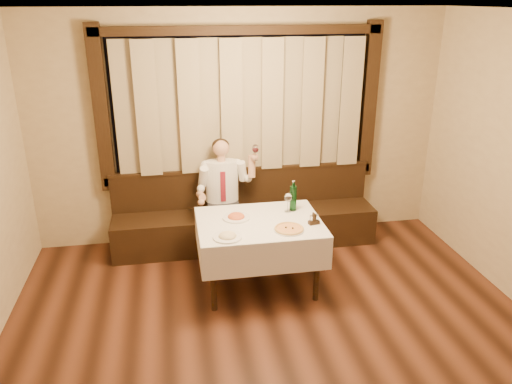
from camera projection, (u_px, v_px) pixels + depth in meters
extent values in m
cube|color=silver|center=(314.00, 15.00, 2.80)|extent=(5.00, 6.00, 0.01)
cube|color=tan|center=(240.00, 129.00, 6.06)|extent=(5.00, 0.01, 2.80)
cube|color=black|center=(240.00, 105.00, 5.93)|extent=(3.00, 0.02, 1.60)
cube|color=orange|center=(182.00, 132.00, 5.92)|extent=(0.50, 0.01, 0.40)
cube|color=black|center=(242.00, 173.00, 6.20)|extent=(3.30, 0.12, 0.10)
cube|color=black|center=(240.00, 30.00, 5.58)|extent=(3.30, 0.12, 0.10)
cube|color=black|center=(101.00, 110.00, 5.64)|extent=(0.16, 0.12, 1.90)
cube|color=black|center=(369.00, 101.00, 6.15)|extent=(0.16, 0.12, 1.90)
cube|color=#817353|center=(242.00, 106.00, 5.84)|extent=(2.90, 0.08, 1.55)
cube|color=black|center=(245.00, 227.00, 6.19)|extent=(3.20, 0.60, 0.45)
cube|color=black|center=(242.00, 187.00, 6.25)|extent=(3.20, 0.12, 0.45)
cube|color=black|center=(242.00, 168.00, 6.16)|extent=(3.20, 0.14, 0.04)
cylinder|color=black|center=(213.00, 278.00, 4.82)|extent=(0.06, 0.06, 0.71)
cylinder|color=black|center=(317.00, 269.00, 4.99)|extent=(0.06, 0.06, 0.71)
cylinder|color=black|center=(207.00, 244.00, 5.50)|extent=(0.06, 0.06, 0.71)
cylinder|color=black|center=(298.00, 236.00, 5.67)|extent=(0.06, 0.06, 0.71)
cube|color=black|center=(259.00, 223.00, 5.11)|extent=(1.20, 0.90, 0.04)
cube|color=white|center=(259.00, 221.00, 5.10)|extent=(1.26, 0.96, 0.01)
cube|color=white|center=(268.00, 259.00, 4.73)|extent=(1.26, 0.01, 0.35)
cube|color=white|center=(252.00, 218.00, 5.61)|extent=(1.26, 0.01, 0.35)
cube|color=white|center=(198.00, 242.00, 5.06)|extent=(0.01, 0.96, 0.35)
cube|color=white|center=(318.00, 232.00, 5.27)|extent=(0.01, 0.96, 0.35)
cylinder|color=white|center=(289.00, 230.00, 4.90)|extent=(0.31, 0.31, 0.01)
cylinder|color=#D1581F|center=(289.00, 229.00, 4.90)|extent=(0.28, 0.28, 0.01)
torus|color=tan|center=(289.00, 228.00, 4.90)|extent=(0.29, 0.29, 0.02)
sphere|color=black|center=(286.00, 227.00, 4.91)|extent=(0.02, 0.02, 0.02)
sphere|color=black|center=(293.00, 228.00, 4.89)|extent=(0.02, 0.02, 0.02)
cylinder|color=white|center=(236.00, 218.00, 5.16)|extent=(0.29, 0.29, 0.02)
ellipsoid|color=#C0431E|center=(236.00, 213.00, 5.14)|extent=(0.18, 0.18, 0.08)
cylinder|color=white|center=(228.00, 237.00, 4.75)|extent=(0.28, 0.28, 0.02)
ellipsoid|color=beige|center=(227.00, 232.00, 4.73)|extent=(0.18, 0.18, 0.08)
cylinder|color=#0E4217|center=(293.00, 198.00, 5.31)|extent=(0.07, 0.07, 0.27)
cylinder|color=#0E4217|center=(294.00, 185.00, 5.26)|extent=(0.03, 0.03, 0.06)
cylinder|color=silver|center=(294.00, 181.00, 5.24)|extent=(0.03, 0.03, 0.01)
cylinder|color=white|center=(288.00, 211.00, 5.32)|extent=(0.07, 0.07, 0.01)
cylinder|color=white|center=(288.00, 206.00, 5.30)|extent=(0.01, 0.01, 0.11)
ellipsoid|color=white|center=(288.00, 197.00, 5.27)|extent=(0.08, 0.08, 0.10)
cube|color=black|center=(314.00, 222.00, 5.03)|extent=(0.12, 0.08, 0.04)
cube|color=black|center=(314.00, 217.00, 5.01)|extent=(0.02, 0.06, 0.08)
cylinder|color=white|center=(311.00, 219.00, 5.01)|extent=(0.03, 0.03, 0.06)
cylinder|color=silver|center=(311.00, 216.00, 4.99)|extent=(0.03, 0.03, 0.01)
cylinder|color=white|center=(317.00, 218.00, 5.03)|extent=(0.03, 0.03, 0.06)
cylinder|color=silver|center=(317.00, 215.00, 5.01)|extent=(0.03, 0.03, 0.01)
cube|color=black|center=(224.00, 210.00, 5.94)|extent=(0.37, 0.42, 0.15)
cube|color=black|center=(218.00, 241.00, 5.84)|extent=(0.10, 0.11, 0.45)
cube|color=black|center=(235.00, 240.00, 5.88)|extent=(0.10, 0.11, 0.45)
ellipsoid|color=white|center=(222.00, 181.00, 5.95)|extent=(0.39, 0.24, 0.50)
cube|color=maroon|center=(223.00, 187.00, 5.84)|extent=(0.06, 0.01, 0.37)
cylinder|color=tan|center=(221.00, 158.00, 5.84)|extent=(0.09, 0.09, 0.07)
sphere|color=tan|center=(221.00, 148.00, 5.80)|extent=(0.19, 0.19, 0.19)
ellipsoid|color=black|center=(221.00, 145.00, 5.81)|extent=(0.20, 0.20, 0.15)
sphere|color=white|center=(206.00, 166.00, 5.84)|extent=(0.12, 0.12, 0.12)
sphere|color=white|center=(237.00, 164.00, 5.90)|extent=(0.12, 0.12, 0.12)
sphere|color=tan|center=(201.00, 202.00, 5.59)|extent=(0.08, 0.08, 0.08)
sphere|color=tan|center=(255.00, 157.00, 5.74)|extent=(0.09, 0.09, 0.09)
cylinder|color=white|center=(255.00, 155.00, 5.71)|extent=(0.01, 0.01, 0.10)
ellipsoid|color=white|center=(255.00, 148.00, 5.68)|extent=(0.08, 0.08, 0.10)
ellipsoid|color=#4C070F|center=(255.00, 150.00, 5.68)|extent=(0.06, 0.06, 0.06)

